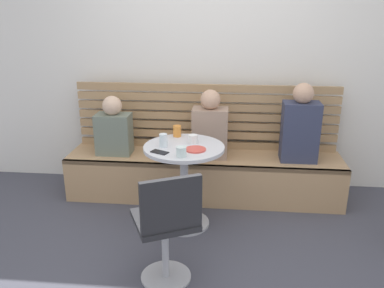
{
  "coord_description": "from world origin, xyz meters",
  "views": [
    {
      "loc": [
        0.25,
        -2.48,
        1.86
      ],
      "look_at": [
        -0.06,
        0.66,
        0.75
      ],
      "focal_mm": 37.36,
      "sensor_mm": 36.0,
      "label": 1
    }
  ],
  "objects_px": {
    "person_child_middle": "(114,129)",
    "cup_water_clear": "(163,140)",
    "person_child_left": "(210,128)",
    "cup_glass_short": "(181,152)",
    "white_chair": "(167,225)",
    "person_adult": "(300,127)",
    "cafe_table": "(184,170)",
    "cup_tumbler_orange": "(177,131)",
    "plate_small": "(196,149)",
    "booth_bench": "(204,176)",
    "phone_on_table": "(160,152)",
    "cup_ceramic_white": "(193,139)"
  },
  "relations": [
    {
      "from": "booth_bench",
      "to": "person_child_left",
      "type": "xyz_separation_m",
      "value": [
        0.06,
        -0.0,
        0.51
      ]
    },
    {
      "from": "white_chair",
      "to": "person_adult",
      "type": "relative_size",
      "value": 1.14
    },
    {
      "from": "booth_bench",
      "to": "person_child_left",
      "type": "bearing_deg",
      "value": -4.62
    },
    {
      "from": "booth_bench",
      "to": "cup_water_clear",
      "type": "xyz_separation_m",
      "value": [
        -0.3,
        -0.6,
        0.57
      ]
    },
    {
      "from": "person_child_left",
      "to": "cup_glass_short",
      "type": "distance_m",
      "value": 0.83
    },
    {
      "from": "person_adult",
      "to": "person_child_middle",
      "type": "xyz_separation_m",
      "value": [
        -1.8,
        0.01,
        -0.08
      ]
    },
    {
      "from": "booth_bench",
      "to": "phone_on_table",
      "type": "distance_m",
      "value": 0.96
    },
    {
      "from": "cafe_table",
      "to": "cup_tumbler_orange",
      "type": "relative_size",
      "value": 7.4
    },
    {
      "from": "cup_tumbler_orange",
      "to": "phone_on_table",
      "type": "xyz_separation_m",
      "value": [
        -0.08,
        -0.42,
        -0.05
      ]
    },
    {
      "from": "plate_small",
      "to": "person_child_left",
      "type": "bearing_deg",
      "value": 82.89
    },
    {
      "from": "cup_ceramic_white",
      "to": "cup_tumbler_orange",
      "type": "bearing_deg",
      "value": 135.37
    },
    {
      "from": "person_adult",
      "to": "cup_water_clear",
      "type": "relative_size",
      "value": 6.79
    },
    {
      "from": "cup_tumbler_orange",
      "to": "cup_glass_short",
      "type": "bearing_deg",
      "value": -78.59
    },
    {
      "from": "person_adult",
      "to": "cup_ceramic_white",
      "type": "height_order",
      "value": "person_adult"
    },
    {
      "from": "cafe_table",
      "to": "white_chair",
      "type": "height_order",
      "value": "white_chair"
    },
    {
      "from": "cup_ceramic_white",
      "to": "cup_glass_short",
      "type": "relative_size",
      "value": 1.0
    },
    {
      "from": "person_child_middle",
      "to": "cup_ceramic_white",
      "type": "xyz_separation_m",
      "value": [
        0.83,
        -0.47,
        0.08
      ]
    },
    {
      "from": "person_adult",
      "to": "phone_on_table",
      "type": "relative_size",
      "value": 5.33
    },
    {
      "from": "cafe_table",
      "to": "person_child_middle",
      "type": "height_order",
      "value": "person_child_middle"
    },
    {
      "from": "booth_bench",
      "to": "white_chair",
      "type": "xyz_separation_m",
      "value": [
        -0.15,
        -1.37,
        0.24
      ]
    },
    {
      "from": "cup_ceramic_white",
      "to": "cup_tumbler_orange",
      "type": "xyz_separation_m",
      "value": [
        -0.16,
        0.16,
        0.02
      ]
    },
    {
      "from": "booth_bench",
      "to": "cafe_table",
      "type": "bearing_deg",
      "value": -102.81
    },
    {
      "from": "cup_glass_short",
      "to": "person_child_left",
      "type": "bearing_deg",
      "value": 77.56
    },
    {
      "from": "person_child_left",
      "to": "cup_water_clear",
      "type": "distance_m",
      "value": 0.69
    },
    {
      "from": "person_child_middle",
      "to": "plate_small",
      "type": "distance_m",
      "value": 1.09
    },
    {
      "from": "plate_small",
      "to": "cup_water_clear",
      "type": "bearing_deg",
      "value": 168.17
    },
    {
      "from": "white_chair",
      "to": "cup_glass_short",
      "type": "relative_size",
      "value": 10.63
    },
    {
      "from": "cup_ceramic_white",
      "to": "cup_water_clear",
      "type": "bearing_deg",
      "value": -152.26
    },
    {
      "from": "cup_glass_short",
      "to": "person_child_middle",
      "type": "bearing_deg",
      "value": 133.97
    },
    {
      "from": "booth_bench",
      "to": "cup_water_clear",
      "type": "relative_size",
      "value": 24.55
    },
    {
      "from": "booth_bench",
      "to": "person_child_middle",
      "type": "distance_m",
      "value": 1.01
    },
    {
      "from": "cup_water_clear",
      "to": "cup_ceramic_white",
      "type": "distance_m",
      "value": 0.27
    },
    {
      "from": "person_child_middle",
      "to": "plate_small",
      "type": "height_order",
      "value": "person_child_middle"
    },
    {
      "from": "cup_water_clear",
      "to": "cup_ceramic_white",
      "type": "bearing_deg",
      "value": 27.74
    },
    {
      "from": "cafe_table",
      "to": "cup_ceramic_white",
      "type": "distance_m",
      "value": 0.28
    },
    {
      "from": "cafe_table",
      "to": "cup_ceramic_white",
      "type": "height_order",
      "value": "cup_ceramic_white"
    },
    {
      "from": "person_child_middle",
      "to": "cup_water_clear",
      "type": "xyz_separation_m",
      "value": [
        0.6,
        -0.59,
        0.1
      ]
    },
    {
      "from": "person_adult",
      "to": "cup_ceramic_white",
      "type": "distance_m",
      "value": 1.07
    },
    {
      "from": "person_child_middle",
      "to": "cup_ceramic_white",
      "type": "height_order",
      "value": "person_child_middle"
    },
    {
      "from": "person_child_left",
      "to": "cup_glass_short",
      "type": "relative_size",
      "value": 8.31
    },
    {
      "from": "white_chair",
      "to": "person_child_left",
      "type": "height_order",
      "value": "person_child_left"
    },
    {
      "from": "plate_small",
      "to": "cafe_table",
      "type": "bearing_deg",
      "value": 139.96
    },
    {
      "from": "person_child_middle",
      "to": "phone_on_table",
      "type": "height_order",
      "value": "person_child_middle"
    },
    {
      "from": "person_child_left",
      "to": "person_child_middle",
      "type": "xyz_separation_m",
      "value": [
        -0.95,
        -0.0,
        -0.04
      ]
    },
    {
      "from": "booth_bench",
      "to": "cafe_table",
      "type": "distance_m",
      "value": 0.65
    },
    {
      "from": "person_adult",
      "to": "cup_tumbler_orange",
      "type": "relative_size",
      "value": 7.47
    },
    {
      "from": "person_child_middle",
      "to": "cup_tumbler_orange",
      "type": "relative_size",
      "value": 5.85
    },
    {
      "from": "cafe_table",
      "to": "plate_small",
      "type": "distance_m",
      "value": 0.27
    },
    {
      "from": "booth_bench",
      "to": "plate_small",
      "type": "distance_m",
      "value": 0.84
    },
    {
      "from": "person_child_left",
      "to": "cup_glass_short",
      "type": "height_order",
      "value": "person_child_left"
    }
  ]
}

